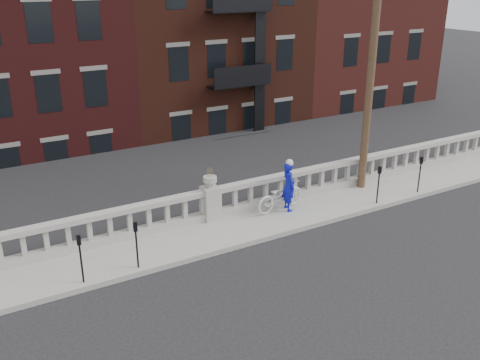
% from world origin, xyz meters
% --- Properties ---
extents(ground, '(120.00, 120.00, 0.00)m').
position_xyz_m(ground, '(0.00, 0.00, 0.00)').
color(ground, black).
rests_on(ground, ground).
extents(sidewalk, '(32.00, 2.20, 0.15)m').
position_xyz_m(sidewalk, '(0.00, 3.00, 0.07)').
color(sidewalk, gray).
rests_on(sidewalk, ground).
extents(balustrade, '(28.00, 0.34, 1.03)m').
position_xyz_m(balustrade, '(0.00, 3.95, 0.64)').
color(balustrade, gray).
rests_on(balustrade, sidewalk).
extents(planter_pedestal, '(0.55, 0.55, 1.76)m').
position_xyz_m(planter_pedestal, '(0.00, 3.95, 0.83)').
color(planter_pedestal, gray).
rests_on(planter_pedestal, sidewalk).
extents(lower_level, '(80.00, 44.00, 20.80)m').
position_xyz_m(lower_level, '(0.56, 23.04, 2.63)').
color(lower_level, '#605E59').
rests_on(lower_level, ground).
extents(utility_pole, '(1.60, 0.28, 10.00)m').
position_xyz_m(utility_pole, '(6.20, 3.60, 5.24)').
color(utility_pole, '#422D1E').
rests_on(utility_pole, sidewalk).
extents(parking_meter_a, '(0.10, 0.09, 1.36)m').
position_xyz_m(parking_meter_a, '(-4.66, 2.15, 1.00)').
color(parking_meter_a, black).
rests_on(parking_meter_a, sidewalk).
extents(parking_meter_b, '(0.10, 0.09, 1.36)m').
position_xyz_m(parking_meter_b, '(-3.16, 2.15, 1.00)').
color(parking_meter_b, black).
rests_on(parking_meter_b, sidewalk).
extents(parking_meter_c, '(0.10, 0.09, 1.36)m').
position_xyz_m(parking_meter_c, '(5.62, 2.15, 1.00)').
color(parking_meter_c, black).
rests_on(parking_meter_c, sidewalk).
extents(parking_meter_d, '(0.10, 0.09, 1.36)m').
position_xyz_m(parking_meter_d, '(7.65, 2.15, 1.00)').
color(parking_meter_d, black).
rests_on(parking_meter_d, sidewalk).
extents(bicycle, '(2.04, 0.97, 1.03)m').
position_xyz_m(bicycle, '(2.37, 3.41, 0.66)').
color(bicycle, silver).
rests_on(bicycle, sidewalk).
extents(cyclist, '(0.51, 0.68, 1.70)m').
position_xyz_m(cyclist, '(2.60, 3.26, 1.00)').
color(cyclist, '#0B10AF').
rests_on(cyclist, sidewalk).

